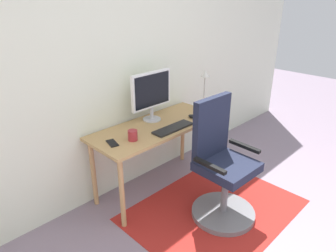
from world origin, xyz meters
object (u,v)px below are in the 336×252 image
at_px(computer_mouse, 193,116).
at_px(desk_lamp, 205,86).
at_px(coffee_cup, 133,135).
at_px(desk, 157,133).
at_px(keyboard, 173,128).
at_px(monitor, 151,92).
at_px(cell_phone, 112,143).
at_px(office_chair, 221,173).

height_order(computer_mouse, desk_lamp, desk_lamp).
height_order(computer_mouse, coffee_cup, coffee_cup).
xyz_separation_m(desk, computer_mouse, (0.38, -0.12, 0.10)).
xyz_separation_m(keyboard, computer_mouse, (0.33, 0.05, 0.01)).
distance_m(monitor, coffee_cup, 0.54).
bearing_deg(keyboard, computer_mouse, 8.29).
distance_m(desk, cell_phone, 0.54).
distance_m(monitor, office_chair, 1.00).
bearing_deg(office_chair, coffee_cup, 130.51).
distance_m(desk_lamp, office_chair, 0.93).
bearing_deg(cell_phone, coffee_cup, -8.21).
relative_size(monitor, computer_mouse, 4.67).
height_order(cell_phone, office_chair, office_chair).
height_order(desk, coffee_cup, coffee_cup).
bearing_deg(desk, desk_lamp, -11.07).
relative_size(desk_lamp, office_chair, 0.42).
height_order(computer_mouse, cell_phone, computer_mouse).
xyz_separation_m(desk, keyboard, (0.04, -0.17, 0.09)).
xyz_separation_m(cell_phone, desk_lamp, (1.10, -0.09, 0.29)).
distance_m(keyboard, computer_mouse, 0.34).
relative_size(computer_mouse, cell_phone, 0.74).
bearing_deg(office_chair, monitor, 95.83).
relative_size(coffee_cup, cell_phone, 0.65).
bearing_deg(desk_lamp, keyboard, -173.34).
height_order(desk, cell_phone, cell_phone).
height_order(keyboard, computer_mouse, computer_mouse).
bearing_deg(keyboard, desk_lamp, 6.66).
bearing_deg(monitor, computer_mouse, -38.69).
bearing_deg(monitor, cell_phone, -165.39).
xyz_separation_m(keyboard, coffee_cup, (-0.41, 0.08, 0.04)).
relative_size(desk, desk_lamp, 2.95).
distance_m(coffee_cup, cell_phone, 0.18).
relative_size(computer_mouse, office_chair, 0.10).
xyz_separation_m(cell_phone, office_chair, (0.65, -0.67, -0.28)).
distance_m(computer_mouse, office_chair, 0.69).
relative_size(monitor, cell_phone, 3.47).
distance_m(keyboard, cell_phone, 0.60).
height_order(desk, computer_mouse, computer_mouse).
relative_size(desk, office_chair, 1.23).
bearing_deg(coffee_cup, desk_lamp, -1.33).
bearing_deg(cell_phone, computer_mouse, 8.30).
bearing_deg(cell_phone, monitor, 29.42).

